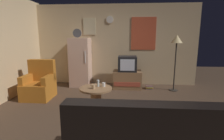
# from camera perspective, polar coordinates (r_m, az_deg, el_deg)

# --- Properties ---
(ground_plane) EXTENTS (12.00, 12.00, 0.00)m
(ground_plane) POSITION_cam_1_polar(r_m,az_deg,el_deg) (3.61, -1.84, -14.54)
(ground_plane) COLOR #4C3828
(wall_with_art) EXTENTS (5.20, 0.12, 2.54)m
(wall_with_art) POSITION_cam_1_polar(r_m,az_deg,el_deg) (5.71, 0.89, 8.17)
(wall_with_art) COLOR #D1B284
(wall_with_art) RESTS_ON ground_plane
(fridge) EXTENTS (0.60, 0.62, 1.77)m
(fridge) POSITION_cam_1_polar(r_m,az_deg,el_deg) (5.57, -10.21, 2.55)
(fridge) COLOR beige
(fridge) RESTS_ON ground_plane
(tv_stand) EXTENTS (0.84, 0.53, 0.53)m
(tv_stand) POSITION_cam_1_polar(r_m,az_deg,el_deg) (5.32, 4.93, -3.10)
(tv_stand) COLOR #8E6642
(tv_stand) RESTS_ON ground_plane
(crt_tv) EXTENTS (0.54, 0.51, 0.44)m
(crt_tv) POSITION_cam_1_polar(r_m,az_deg,el_deg) (5.22, 5.02, 2.07)
(crt_tv) COLOR black
(crt_tv) RESTS_ON tv_stand
(standing_lamp) EXTENTS (0.32, 0.32, 1.59)m
(standing_lamp) POSITION_cam_1_polar(r_m,az_deg,el_deg) (5.21, 20.29, 8.14)
(standing_lamp) COLOR #332D28
(standing_lamp) RESTS_ON ground_plane
(coffee_table) EXTENTS (0.72, 0.72, 0.44)m
(coffee_table) POSITION_cam_1_polar(r_m,az_deg,el_deg) (3.97, -5.23, -8.78)
(coffee_table) COLOR #8E6642
(coffee_table) RESTS_ON ground_plane
(wine_glass) EXTENTS (0.05, 0.05, 0.15)m
(wine_glass) POSITION_cam_1_polar(r_m,az_deg,el_deg) (3.98, -4.53, -4.30)
(wine_glass) COLOR silver
(wine_glass) RESTS_ON coffee_table
(mug_ceramic_white) EXTENTS (0.08, 0.08, 0.09)m
(mug_ceramic_white) POSITION_cam_1_polar(r_m,az_deg,el_deg) (3.97, -2.73, -4.77)
(mug_ceramic_white) COLOR silver
(mug_ceramic_white) RESTS_ON coffee_table
(mug_ceramic_tan) EXTENTS (0.08, 0.08, 0.09)m
(mug_ceramic_tan) POSITION_cam_1_polar(r_m,az_deg,el_deg) (3.82, -6.03, -5.43)
(mug_ceramic_tan) COLOR tan
(mug_ceramic_tan) RESTS_ON coffee_table
(armchair) EXTENTS (0.68, 0.68, 0.96)m
(armchair) POSITION_cam_1_polar(r_m,az_deg,el_deg) (4.84, -22.59, -4.47)
(armchair) COLOR #B2661E
(armchair) RESTS_ON ground_plane
(book_stack) EXTENTS (0.21, 0.17, 0.10)m
(book_stack) POSITION_cam_1_polar(r_m,az_deg,el_deg) (5.37, 12.04, -5.55)
(book_stack) COLOR #A5B0CA
(book_stack) RESTS_ON ground_plane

